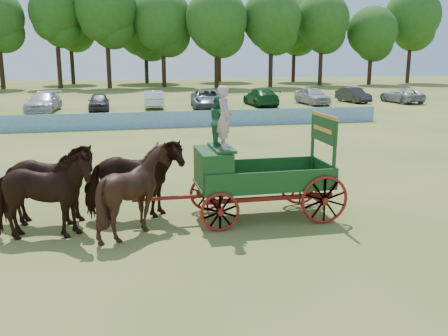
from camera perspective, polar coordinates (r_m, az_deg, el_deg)
ground at (r=15.94m, az=9.64°, el=-4.41°), size 160.00×160.00×0.00m
horse_lead_left at (r=13.55m, az=-20.27°, el=-3.00°), size 2.88×1.50×2.35m
horse_lead_right at (r=14.60m, az=-19.71°, el=-1.83°), size 2.91×1.58×2.35m
horse_wheel_left at (r=13.41m, az=-10.07°, el=-2.53°), size 2.18×1.95×2.36m
horse_wheel_right at (r=14.47m, az=-10.26°, el=-1.39°), size 2.84×1.40×2.35m
farm_dray at (r=14.24m, az=1.76°, el=0.42°), size 6.00×2.00×3.88m
sponsor_banner at (r=32.70m, az=-3.77°, el=5.63°), size 26.00×0.08×1.05m
parked_cars at (r=44.12m, az=-7.53°, el=7.78°), size 49.75×7.16×1.62m
treeline at (r=74.56m, az=-10.95°, el=16.33°), size 92.60×23.37×14.57m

